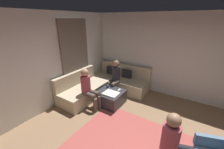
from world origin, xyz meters
name	(u,v)px	position (x,y,z in m)	size (l,w,h in m)	color
wall_back	(177,57)	(0.00, 2.94, 1.35)	(6.00, 0.12, 2.70)	silver
wall_left	(35,66)	(-2.94, 0.00, 1.35)	(0.12, 6.00, 2.70)	silver
curtain_panel	(76,59)	(-2.84, 1.30, 1.25)	(0.06, 1.10, 2.50)	#726659
sectional_couch	(105,84)	(-2.08, 1.88, 0.28)	(2.10, 2.55, 0.87)	#C6B593
ottoman	(110,98)	(-1.49, 1.32, 0.21)	(0.76, 0.76, 0.42)	#333338
folded_blanket	(111,94)	(-1.39, 1.20, 0.44)	(0.44, 0.36, 0.04)	white
coffee_mug	(108,86)	(-1.71, 1.50, 0.47)	(0.08, 0.08, 0.10)	#334C72
game_remote	(119,90)	(-1.31, 1.54, 0.43)	(0.05, 0.15, 0.02)	white
person_on_couch_back	(114,76)	(-1.72, 1.93, 0.66)	(0.30, 0.60, 1.20)	brown
person_on_couch_side	(88,87)	(-1.93, 0.84, 0.66)	(0.60, 0.30, 1.20)	brown
person_on_armchair	(176,143)	(0.55, 0.14, 0.64)	(0.61, 0.41, 1.18)	black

